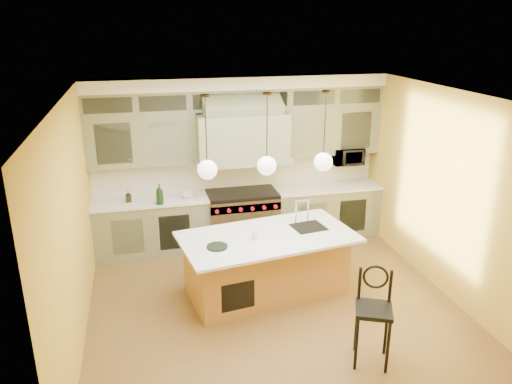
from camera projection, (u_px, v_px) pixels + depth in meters
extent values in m
plane|color=brown|center=(275.00, 307.00, 6.92)|extent=(5.00, 5.00, 0.00)
plane|color=white|center=(278.00, 96.00, 5.96)|extent=(5.00, 5.00, 0.00)
plane|color=gold|center=(238.00, 159.00, 8.73)|extent=(5.00, 0.00, 5.00)
plane|color=gold|center=(357.00, 315.00, 4.14)|extent=(5.00, 0.00, 5.00)
plane|color=gold|center=(72.00, 227.00, 5.89)|extent=(0.00, 5.00, 5.00)
plane|color=gold|center=(448.00, 194.00, 6.99)|extent=(0.00, 5.00, 5.00)
cube|color=gray|center=(152.00, 227.00, 8.43)|extent=(1.90, 0.65, 0.90)
cube|color=gray|center=(325.00, 211.00, 9.11)|extent=(1.90, 0.65, 0.90)
cube|color=white|center=(150.00, 201.00, 8.27)|extent=(1.90, 0.68, 0.04)
cube|color=white|center=(326.00, 187.00, 8.95)|extent=(1.90, 0.68, 0.04)
cube|color=beige|center=(238.00, 172.00, 8.79)|extent=(5.00, 0.04, 0.56)
cube|color=gray|center=(141.00, 140.00, 8.06)|extent=(1.75, 0.35, 0.85)
cube|color=gray|center=(330.00, 130.00, 8.77)|extent=(1.75, 0.35, 0.85)
cube|color=gray|center=(241.00, 135.00, 8.25)|extent=(1.50, 0.70, 0.75)
cube|color=gray|center=(242.00, 159.00, 8.38)|extent=(1.60, 0.76, 0.10)
cube|color=#333833|center=(239.00, 99.00, 8.22)|extent=(5.00, 0.35, 0.35)
cube|color=white|center=(239.00, 82.00, 8.11)|extent=(5.00, 0.47, 0.20)
cube|color=silver|center=(242.00, 219.00, 8.74)|extent=(1.20, 0.70, 0.90)
cube|color=black|center=(242.00, 193.00, 8.58)|extent=(1.20, 0.70, 0.06)
cube|color=silver|center=(246.00, 208.00, 8.34)|extent=(1.20, 0.06, 0.14)
cube|color=#AF783E|center=(266.00, 265.00, 7.15)|extent=(2.29, 1.34, 0.88)
cube|color=white|center=(268.00, 237.00, 6.95)|extent=(2.57, 1.63, 0.04)
cube|color=black|center=(308.00, 228.00, 7.23)|extent=(0.52, 0.48, 0.05)
cylinder|color=black|center=(356.00, 344.00, 5.59)|extent=(0.04, 0.04, 0.67)
cylinder|color=black|center=(388.00, 347.00, 5.53)|extent=(0.04, 0.04, 0.67)
cylinder|color=black|center=(356.00, 326.00, 5.90)|extent=(0.04, 0.04, 0.67)
cylinder|color=black|center=(386.00, 329.00, 5.84)|extent=(0.04, 0.04, 0.67)
cube|color=black|center=(374.00, 310.00, 5.60)|extent=(0.53, 0.53, 0.05)
torus|color=black|center=(376.00, 277.00, 5.65)|extent=(0.28, 0.15, 0.29)
imported|color=black|center=(347.00, 156.00, 8.93)|extent=(0.54, 0.37, 0.30)
imported|color=#143313|center=(160.00, 194.00, 8.01)|extent=(0.15, 0.15, 0.34)
imported|color=black|center=(128.00, 196.00, 8.14)|extent=(0.10, 0.10, 0.19)
imported|color=silver|center=(189.00, 195.00, 8.37)|extent=(0.29, 0.29, 0.06)
imported|color=white|center=(255.00, 236.00, 6.81)|extent=(0.12, 0.12, 0.10)
cylinder|color=#2D2319|center=(205.00, 95.00, 6.17)|extent=(0.12, 0.12, 0.03)
cylinder|color=#2D2319|center=(206.00, 131.00, 6.32)|extent=(0.02, 0.02, 0.93)
sphere|color=white|center=(207.00, 170.00, 6.49)|extent=(0.26, 0.26, 0.26)
cylinder|color=#2D2319|center=(267.00, 93.00, 6.34)|extent=(0.12, 0.12, 0.03)
cylinder|color=#2D2319|center=(267.00, 128.00, 6.49)|extent=(0.02, 0.02, 0.93)
sphere|color=white|center=(267.00, 166.00, 6.66)|extent=(0.26, 0.26, 0.26)
cylinder|color=#2D2319|center=(326.00, 91.00, 6.52)|extent=(0.12, 0.12, 0.03)
cylinder|color=#2D2319|center=(325.00, 125.00, 6.67)|extent=(0.02, 0.02, 0.93)
sphere|color=white|center=(323.00, 162.00, 6.84)|extent=(0.26, 0.26, 0.26)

